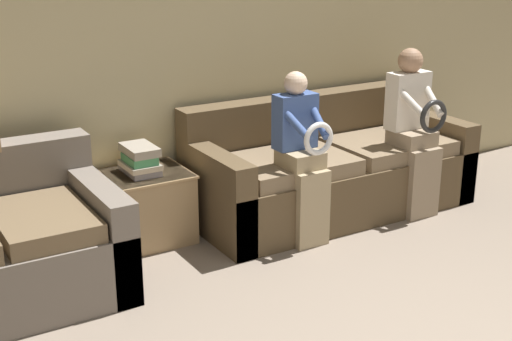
# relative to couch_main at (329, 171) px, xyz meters

# --- Properties ---
(wall_back) EXTENTS (7.47, 0.06, 2.55)m
(wall_back) POSITION_rel_couch_main_xyz_m (-0.84, 0.48, 0.97)
(wall_back) COLOR #C6B789
(wall_back) RESTS_ON ground_plane
(couch_main) EXTENTS (2.13, 0.88, 0.84)m
(couch_main) POSITION_rel_couch_main_xyz_m (0.00, 0.00, 0.00)
(couch_main) COLOR brown
(couch_main) RESTS_ON ground_plane
(child_left_seated) EXTENTS (0.29, 0.37, 1.15)m
(child_left_seated) POSITION_rel_couch_main_xyz_m (-0.50, -0.36, 0.32)
(child_left_seated) COLOR tan
(child_left_seated) RESTS_ON ground_plane
(child_right_seated) EXTENTS (0.32, 0.38, 1.22)m
(child_right_seated) POSITION_rel_couch_main_xyz_m (0.50, -0.35, 0.36)
(child_right_seated) COLOR gray
(child_right_seated) RESTS_ON ground_plane
(side_shelf) EXTENTS (0.62, 0.51, 0.48)m
(side_shelf) POSITION_rel_couch_main_xyz_m (-1.43, 0.17, -0.06)
(side_shelf) COLOR tan
(side_shelf) RESTS_ON ground_plane
(book_stack) EXTENTS (0.21, 0.32, 0.19)m
(book_stack) POSITION_rel_couch_main_xyz_m (-1.43, 0.18, 0.27)
(book_stack) COLOR #4C4C56
(book_stack) RESTS_ON side_shelf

